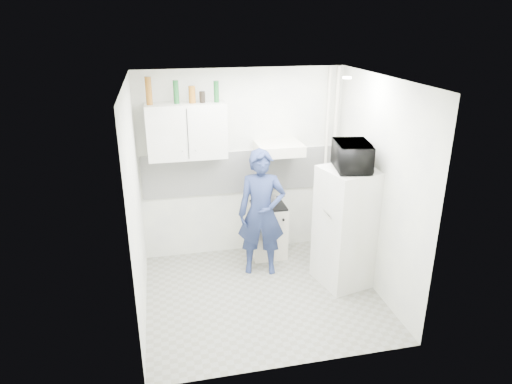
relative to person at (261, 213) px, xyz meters
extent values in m
plane|color=gray|center=(-0.12, -0.58, -0.84)|extent=(2.80, 2.80, 0.00)
plane|color=white|center=(-0.12, -0.58, 1.76)|extent=(2.80, 2.80, 0.00)
plane|color=white|center=(-0.12, 0.67, 0.46)|extent=(2.80, 0.00, 2.80)
plane|color=white|center=(-1.52, -0.58, 0.46)|extent=(0.00, 2.60, 2.60)
plane|color=white|center=(1.28, -0.58, 0.46)|extent=(0.00, 2.60, 2.60)
imported|color=navy|center=(0.00, 0.00, 0.00)|extent=(0.68, 0.52, 1.68)
cube|color=silver|center=(0.20, 0.42, -0.47)|extent=(0.47, 0.47, 0.75)
cube|color=beige|center=(0.98, -0.47, -0.08)|extent=(0.76, 0.76, 1.52)
cube|color=black|center=(0.20, 0.42, -0.08)|extent=(0.45, 0.45, 0.03)
cylinder|color=silver|center=(0.22, 0.47, -0.01)|extent=(0.19, 0.19, 0.11)
imported|color=black|center=(0.98, -0.47, 0.84)|extent=(0.64, 0.49, 0.32)
cylinder|color=brown|center=(-1.30, 0.49, 1.53)|extent=(0.08, 0.08, 0.34)
cylinder|color=#144C1E|center=(-0.97, 0.49, 1.50)|extent=(0.07, 0.07, 0.28)
cylinder|color=brown|center=(-0.78, 0.49, 1.47)|extent=(0.08, 0.08, 0.21)
cylinder|color=black|center=(-0.65, 0.49, 1.43)|extent=(0.07, 0.07, 0.14)
cylinder|color=#144C1E|center=(-0.47, 0.49, 1.49)|extent=(0.07, 0.07, 0.26)
cube|color=beige|center=(-0.87, 0.49, 1.01)|extent=(1.00, 0.35, 0.70)
cube|color=silver|center=(0.33, 0.42, 0.73)|extent=(0.60, 0.50, 0.14)
cube|color=white|center=(-0.12, 0.65, 0.36)|extent=(2.74, 0.03, 0.60)
cylinder|color=silver|center=(1.18, 0.59, 0.46)|extent=(0.05, 0.05, 2.60)
cylinder|color=silver|center=(1.06, 0.59, 0.46)|extent=(0.04, 0.04, 2.60)
cylinder|color=white|center=(0.88, -0.38, 1.73)|extent=(0.10, 0.10, 0.02)
camera|label=1|loc=(-1.22, -5.24, 2.36)|focal=32.00mm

